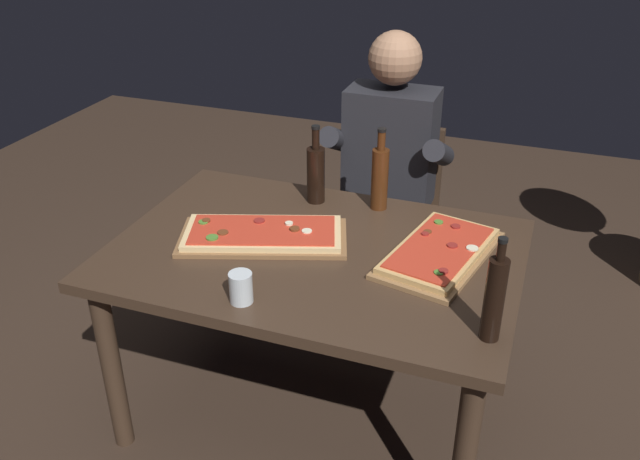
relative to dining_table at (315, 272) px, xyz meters
name	(u,v)px	position (x,y,z in m)	size (l,w,h in m)	color
ground_plane	(316,409)	(0.00, 0.00, -0.64)	(6.40, 6.40, 0.00)	#38281E
dining_table	(315,272)	(0.00, 0.00, 0.00)	(1.40, 0.96, 0.74)	#3D2B1E
pizza_rectangular_front	(263,235)	(-0.20, 0.00, 0.12)	(0.65, 0.45, 0.05)	brown
pizza_rectangular_left	(439,252)	(0.41, 0.09, 0.11)	(0.39, 0.56, 0.05)	olive
wine_bottle_dark	(316,173)	(-0.13, 0.36, 0.22)	(0.07, 0.07, 0.31)	black
oil_bottle_amber	(380,177)	(0.12, 0.38, 0.23)	(0.07, 0.07, 0.32)	#47230F
vinegar_bottle_green	(494,298)	(0.63, -0.30, 0.23)	(0.06, 0.06, 0.32)	black
tumbler_near_camera	(241,289)	(-0.10, -0.37, 0.14)	(0.07, 0.07, 0.10)	silver
diner_chair	(391,211)	(0.06, 0.86, -0.16)	(0.44, 0.44, 0.87)	#3D2B1E
seated_diner	(387,170)	(0.06, 0.74, 0.10)	(0.53, 0.41, 1.33)	#23232D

